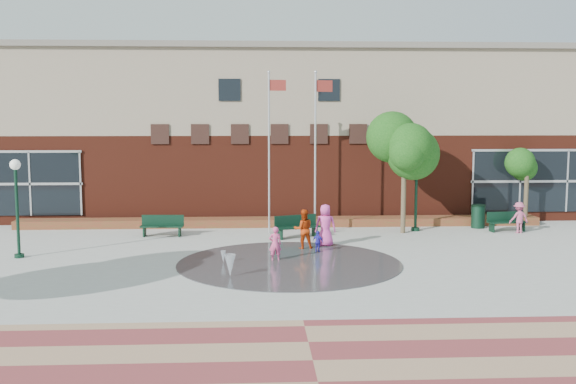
{
  "coord_description": "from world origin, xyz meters",
  "views": [
    {
      "loc": [
        -1.31,
        -21.65,
        5.54
      ],
      "look_at": [
        0.0,
        4.0,
        2.6
      ],
      "focal_mm": 42.0,
      "sensor_mm": 36.0,
      "label": 1
    }
  ],
  "objects_px": {
    "trash_can": "(478,216)",
    "bench_left": "(162,230)",
    "child_splash": "(275,244)",
    "flagpole_left": "(270,144)",
    "flagpole_right": "(316,144)"
  },
  "relations": [
    {
      "from": "trash_can",
      "to": "bench_left",
      "type": "bearing_deg",
      "value": -174.3
    },
    {
      "from": "child_splash",
      "to": "trash_can",
      "type": "bearing_deg",
      "value": -151.15
    },
    {
      "from": "flagpole_left",
      "to": "trash_can",
      "type": "distance_m",
      "value": 10.92
    },
    {
      "from": "flagpole_right",
      "to": "bench_left",
      "type": "xyz_separation_m",
      "value": [
        -7.1,
        -0.46,
        -3.91
      ]
    },
    {
      "from": "flagpole_left",
      "to": "child_splash",
      "type": "xyz_separation_m",
      "value": [
        0.05,
        -5.97,
        -3.55
      ]
    },
    {
      "from": "trash_can",
      "to": "child_splash",
      "type": "relative_size",
      "value": 0.88
    },
    {
      "from": "flagpole_left",
      "to": "bench_left",
      "type": "height_order",
      "value": "flagpole_left"
    },
    {
      "from": "flagpole_left",
      "to": "flagpole_right",
      "type": "xyz_separation_m",
      "value": [
        2.15,
        -0.05,
        0.02
      ]
    },
    {
      "from": "trash_can",
      "to": "child_splash",
      "type": "distance_m",
      "value": 12.36
    },
    {
      "from": "flagpole_right",
      "to": "flagpole_left",
      "type": "bearing_deg",
      "value": 159.4
    },
    {
      "from": "flagpole_left",
      "to": "bench_left",
      "type": "relative_size",
      "value": 3.85
    },
    {
      "from": "flagpole_right",
      "to": "trash_can",
      "type": "relative_size",
      "value": 6.49
    },
    {
      "from": "flagpole_left",
      "to": "trash_can",
      "type": "bearing_deg",
      "value": -6.83
    },
    {
      "from": "flagpole_left",
      "to": "bench_left",
      "type": "distance_m",
      "value": 6.33
    },
    {
      "from": "bench_left",
      "to": "child_splash",
      "type": "distance_m",
      "value": 7.41
    }
  ]
}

